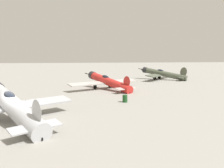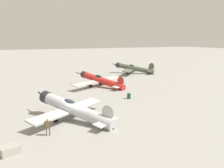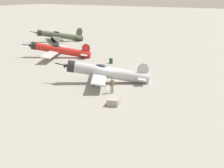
{
  "view_description": "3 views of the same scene",
  "coord_description": "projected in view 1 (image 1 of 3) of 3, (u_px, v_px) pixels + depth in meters",
  "views": [
    {
      "loc": [
        -18.17,
        -4.54,
        5.29
      ],
      "look_at": [
        11.51,
        -10.1,
        1.6
      ],
      "focal_mm": 35.0,
      "sensor_mm": 36.0,
      "label": 1
    },
    {
      "loc": [
        -25.51,
        7.7,
        9.46
      ],
      "look_at": [
        11.51,
        -10.1,
        1.6
      ],
      "focal_mm": 37.92,
      "sensor_mm": 36.0,
      "label": 2
    },
    {
      "loc": [
        -24.0,
        37.56,
        11.69
      ],
      "look_at": [
        -2.79,
        3.83,
        1.1
      ],
      "focal_mm": 56.69,
      "sensor_mm": 36.0,
      "label": 3
    }
  ],
  "objects": [
    {
      "name": "airplane_foreground",
      "position": [
        12.0,
        105.0,
        17.75
      ],
      "size": [
        11.24,
        10.37,
        3.22
      ],
      "rotation": [
        0.0,
        0.0,
        6.83
      ],
      "color": "#B7BABF",
      "rests_on": "ground_plane"
    },
    {
      "name": "ground_plane",
      "position": [
        15.0,
        124.0,
        17.54
      ],
      "size": [
        400.0,
        400.0,
        0.0
      ],
      "primitive_type": "plane",
      "color": "gray"
    },
    {
      "name": "fuel_drum",
      "position": [
        125.0,
        99.0,
        25.85
      ],
      "size": [
        0.62,
        0.62,
        0.87
      ],
      "color": "#19471E",
      "rests_on": "ground_plane"
    },
    {
      "name": "airplane_far_line",
      "position": [
        162.0,
        74.0,
        52.05
      ],
      "size": [
        10.95,
        10.67,
        3.28
      ],
      "rotation": [
        0.0,
        0.0,
        7.11
      ],
      "color": "#4C5442",
      "rests_on": "ground_plane"
    },
    {
      "name": "airplane_mid_apron",
      "position": [
        107.0,
        81.0,
        36.25
      ],
      "size": [
        11.27,
        12.46,
        2.93
      ],
      "rotation": [
        0.0,
        0.0,
        6.75
      ],
      "color": "red",
      "rests_on": "ground_plane"
    }
  ]
}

